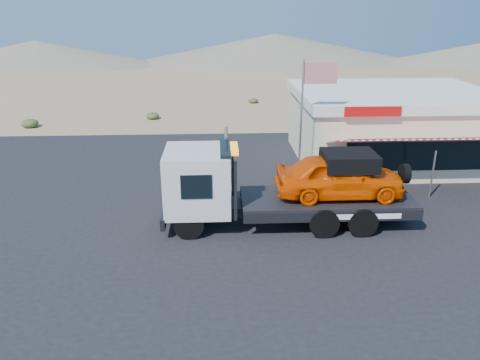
# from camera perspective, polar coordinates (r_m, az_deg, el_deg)

# --- Properties ---
(ground) EXTENTS (120.00, 120.00, 0.00)m
(ground) POSITION_cam_1_polar(r_m,az_deg,el_deg) (17.86, -5.62, -6.84)
(ground) COLOR #947954
(ground) RESTS_ON ground
(asphalt_lot) EXTENTS (32.00, 24.00, 0.02)m
(asphalt_lot) POSITION_cam_1_polar(r_m,az_deg,el_deg) (20.57, 0.32, -2.89)
(asphalt_lot) COLOR black
(asphalt_lot) RESTS_ON ground
(tow_truck) EXTENTS (9.61, 2.85, 3.21)m
(tow_truck) POSITION_cam_1_polar(r_m,az_deg,el_deg) (18.17, 5.14, -0.37)
(tow_truck) COLOR black
(tow_truck) RESTS_ON asphalt_lot
(white_sedan) EXTENTS (4.37, 2.67, 1.36)m
(white_sedan) POSITION_cam_1_polar(r_m,az_deg,el_deg) (21.34, 12.56, -0.52)
(white_sedan) COLOR silver
(white_sedan) RESTS_ON asphalt_lot
(jerky_store) EXTENTS (10.40, 9.97, 3.90)m
(jerky_store) POSITION_cam_1_polar(r_m,az_deg,el_deg) (27.30, 17.84, 6.42)
(jerky_store) COLOR beige
(jerky_store) RESTS_ON asphalt_lot
(flagpole) EXTENTS (1.55, 0.10, 6.00)m
(flagpole) POSITION_cam_1_polar(r_m,az_deg,el_deg) (21.20, 8.14, 8.29)
(flagpole) COLOR #99999E
(flagpole) RESTS_ON asphalt_lot
(distant_hills) EXTENTS (126.00, 48.00, 4.20)m
(distant_hills) POSITION_cam_1_polar(r_m,az_deg,el_deg) (72.08, -11.76, 15.08)
(distant_hills) COLOR #726B59
(distant_hills) RESTS_ON ground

